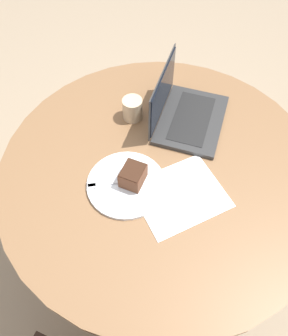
{
  "coord_description": "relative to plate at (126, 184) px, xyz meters",
  "views": [
    {
      "loc": [
        0.51,
        0.43,
        1.7
      ],
      "look_at": [
        0.07,
        -0.01,
        0.8
      ],
      "focal_mm": 35.0,
      "sensor_mm": 36.0,
      "label": 1
    }
  ],
  "objects": [
    {
      "name": "plate",
      "position": [
        0.0,
        0.0,
        0.0
      ],
      "size": [
        0.27,
        0.27,
        0.01
      ],
      "color": "silver",
      "rests_on": "dining_table"
    },
    {
      "name": "coffee_glass",
      "position": [
        -0.23,
        -0.21,
        0.04
      ],
      "size": [
        0.08,
        0.08,
        0.09
      ],
      "color": "#C6AD89",
      "rests_on": "dining_table"
    },
    {
      "name": "dining_table",
      "position": [
        -0.14,
        0.02,
        -0.12
      ],
      "size": [
        1.14,
        1.14,
        0.76
      ],
      "color": "brown",
      "rests_on": "ground_plane"
    },
    {
      "name": "paper_document",
      "position": [
        -0.1,
        0.15,
        -0.0
      ],
      "size": [
        0.34,
        0.31,
        0.0
      ],
      "rotation": [
        0.0,
        0.0,
        -0.32
      ],
      "color": "white",
      "rests_on": "dining_table"
    },
    {
      "name": "fork",
      "position": [
        0.05,
        -0.04,
        0.01
      ],
      "size": [
        0.15,
        0.12,
        0.0
      ],
      "rotation": [
        0.0,
        0.0,
        5.66
      ],
      "color": "silver",
      "rests_on": "plate"
    },
    {
      "name": "laptop",
      "position": [
        -0.36,
        -0.06,
        0.03
      ],
      "size": [
        0.4,
        0.36,
        0.21
      ],
      "rotation": [
        0.0,
        0.0,
        6.77
      ],
      "color": "#2D2D2D",
      "rests_on": "dining_table"
    },
    {
      "name": "ground_plane",
      "position": [
        -0.14,
        0.02,
        -0.77
      ],
      "size": [
        12.0,
        12.0,
        0.0
      ],
      "primitive_type": "plane",
      "color": "gray"
    },
    {
      "name": "cake_slice",
      "position": [
        -0.02,
        0.01,
        0.04
      ],
      "size": [
        0.1,
        0.1,
        0.06
      ],
      "rotation": [
        0.0,
        0.0,
        5.11
      ],
      "color": "brown",
      "rests_on": "plate"
    }
  ]
}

